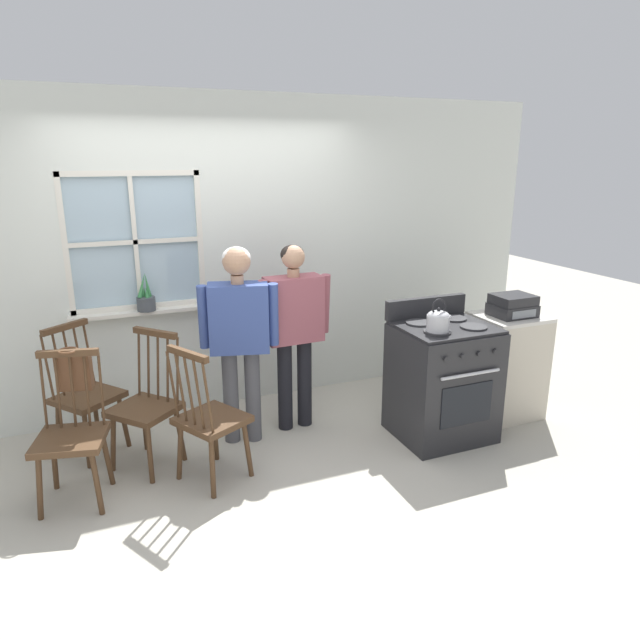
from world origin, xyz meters
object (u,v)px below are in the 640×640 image
Objects in this scene: chair_near_stove at (86,396)px; potted_plant at (146,300)px; handbag at (74,370)px; chair_near_wall at (210,420)px; chair_center_cluster at (147,408)px; stove at (442,380)px; side_counter at (505,365)px; person_teen_center at (294,321)px; chair_by_window at (71,437)px; kettle at (438,320)px; stereo at (513,306)px; person_elderly_left at (239,326)px.

chair_near_stove is 0.90m from potted_plant.
chair_near_wall is at bearing -21.76° from handbag.
chair_center_cluster is 2.27m from stove.
stove is 0.74m from side_counter.
handbag is (-1.64, -0.22, -0.09)m from person_teen_center.
chair_near_stove is at bearing 95.28° from chair_by_window.
stove is at bearing -54.60° from chair_near_stove.
chair_center_cluster is (-0.37, 0.38, 0.00)m from chair_near_wall.
person_teen_center is (0.82, 0.55, 0.47)m from chair_near_wall.
kettle is (2.07, -0.55, 0.57)m from chair_center_cluster.
stereo is at bearing 13.05° from chair_by_window.
chair_near_wall is 1.85m from stove.
chair_center_cluster is 2.21m from kettle.
chair_near_wall is 0.92× the size of stove.
handbag is (0.06, 0.23, 0.37)m from chair_by_window.
chair_near_wall is 0.65× the size of person_teen_center.
person_elderly_left reaches higher than stove.
chair_center_cluster is 1.29m from person_teen_center.
side_counter is (3.40, -0.25, -0.37)m from handbag.
chair_by_window is 0.92× the size of stove.
stereo reaches higher than chair_near_wall.
potted_plant is (-0.60, 0.71, 0.10)m from person_elderly_left.
chair_by_window is 2.73m from stove.
chair_near_wall is 1.09m from person_teen_center.
chair_center_cluster is at bearing 174.22° from side_counter.
chair_near_wall is 0.53m from chair_center_cluster.
chair_near_wall is at bearing 178.73° from stove.
potted_plant is 1.04× the size of handbag.
chair_near_stove is at bearing 168.13° from stereo.
handbag is at bearing -123.61° from potted_plant.
stereo is (0.89, 0.23, -0.04)m from kettle.
handbag is at bearing -157.79° from person_elderly_left.
person_teen_center is 1.25m from potted_plant.
person_teen_center is (1.69, 0.45, 0.47)m from chair_by_window.
side_counter is (0.73, 0.12, -0.02)m from stove.
stereo is (3.35, -0.70, 0.54)m from chair_near_stove.
kettle reaches higher than side_counter.
chair_near_stove is 1.67m from person_teen_center.
chair_near_wall is 3.24× the size of handbag.
potted_plant reaches higher than stove.
stove is 0.90m from stereo.
stove is 3.40× the size of potted_plant.
stove reaches higher than chair_near_wall.
chair_by_window is 1.00× the size of chair_near_wall.
stove is at bearing -119.69° from chair_near_wall.
handbag is 3.41m from stereo.
person_teen_center is at bearing 165.00° from side_counter.
stereo is at bearing -117.17° from chair_near_wall.
stereo is at bearing 14.44° from kettle.
chair_near_stove is at bearing -179.31° from person_elderly_left.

